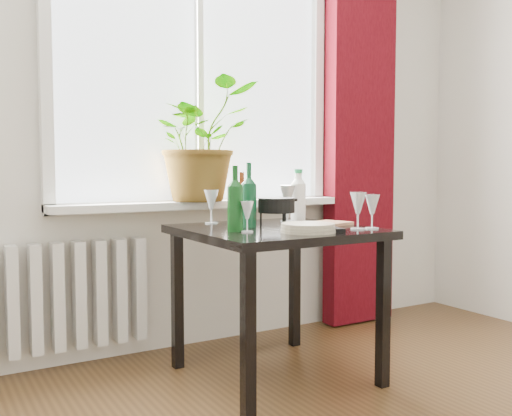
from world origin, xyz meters
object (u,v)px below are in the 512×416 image
wineglass_front_right (358,210)px  wineglass_back_center (287,203)px  radiator (68,296)px  wineglass_back_left (211,206)px  potted_plant (200,141)px  wine_bottle_left (235,198)px  wine_bottle_right (249,195)px  wineglass_front_left (247,216)px  cleaning_bottle (298,195)px  tv_remote (333,229)px  plate_stack (308,228)px  table (276,246)px  fondue_pot (276,212)px  wineglass_far_right (372,211)px  cutting_board (324,224)px  bottle_amber (242,197)px

wineglass_front_right → wineglass_back_center: (-0.07, 0.49, 0.01)m
radiator → wineglass_back_left: 0.86m
potted_plant → wine_bottle_left: 0.69m
radiator → wine_bottle_right: 1.06m
radiator → wine_bottle_left: bearing=-48.5°
wineglass_back_left → wineglass_front_left: size_ratio=1.27×
wine_bottle_right → cleaning_bottle: 0.43m
wineglass_back_left → tv_remote: bearing=-61.8°
plate_stack → wine_bottle_right: bearing=108.9°
radiator → wine_bottle_right: wine_bottle_right is taller
cleaning_bottle → wineglass_back_center: size_ratio=1.41×
plate_stack → wine_bottle_left: bearing=143.0°
radiator → table: table is taller
table → cleaning_bottle: size_ratio=2.97×
wineglass_back_center → fondue_pot: wineglass_back_center is taller
wineglass_back_center → potted_plant: bearing=135.8°
wineglass_back_center → wineglass_front_left: bearing=-143.2°
cleaning_bottle → wineglass_back_left: size_ratio=1.58×
wine_bottle_left → wineglass_front_left: (0.03, -0.06, -0.08)m
wineglass_front_right → wineglass_back_left: 0.77m
wineglass_front_right → wineglass_far_right: (0.08, -0.01, -0.01)m
wine_bottle_left → wineglass_front_right: size_ratio=1.68×
tv_remote → cutting_board: bearing=76.9°
potted_plant → wineglass_back_left: bearing=-100.6°
wine_bottle_right → wineglass_front_right: bearing=-42.8°
wineglass_front_right → wineglass_far_right: 0.08m
wineglass_front_left → wineglass_back_center: bearing=36.8°
wineglass_back_left → radiator: bearing=156.8°
wineglass_front_right → tv_remote: wineglass_front_right is taller
plate_stack → fondue_pot: fondue_pot is taller
wine_bottle_left → fondue_pot: 0.32m
wineglass_front_right → table: bearing=136.6°
wine_bottle_left → tv_remote: (0.40, -0.22, -0.14)m
radiator → bottle_amber: 1.03m
wineglass_far_right → cutting_board: wineglass_far_right is taller
potted_plant → cleaning_bottle: potted_plant is taller
wine_bottle_right → cutting_board: size_ratio=1.17×
wineglass_back_center → wineglass_front_left: 0.54m
wine_bottle_right → wineglass_front_left: (-0.12, -0.19, -0.09)m
wine_bottle_left → fondue_pot: wine_bottle_left is taller
wine_bottle_right → radiator: bearing=144.1°
potted_plant → plate_stack: potted_plant is taller
fondue_pot → tv_remote: 0.34m
wine_bottle_left → tv_remote: size_ratio=1.84×
cleaning_bottle → plate_stack: cleaning_bottle is taller
wineglass_front_right → fondue_pot: wineglass_front_right is taller
potted_plant → wineglass_far_right: size_ratio=3.95×
bottle_amber → wineglass_front_left: bottle_amber is taller
potted_plant → wine_bottle_left: size_ratio=2.20×
wine_bottle_right → wineglass_back_left: (-0.08, 0.26, -0.07)m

